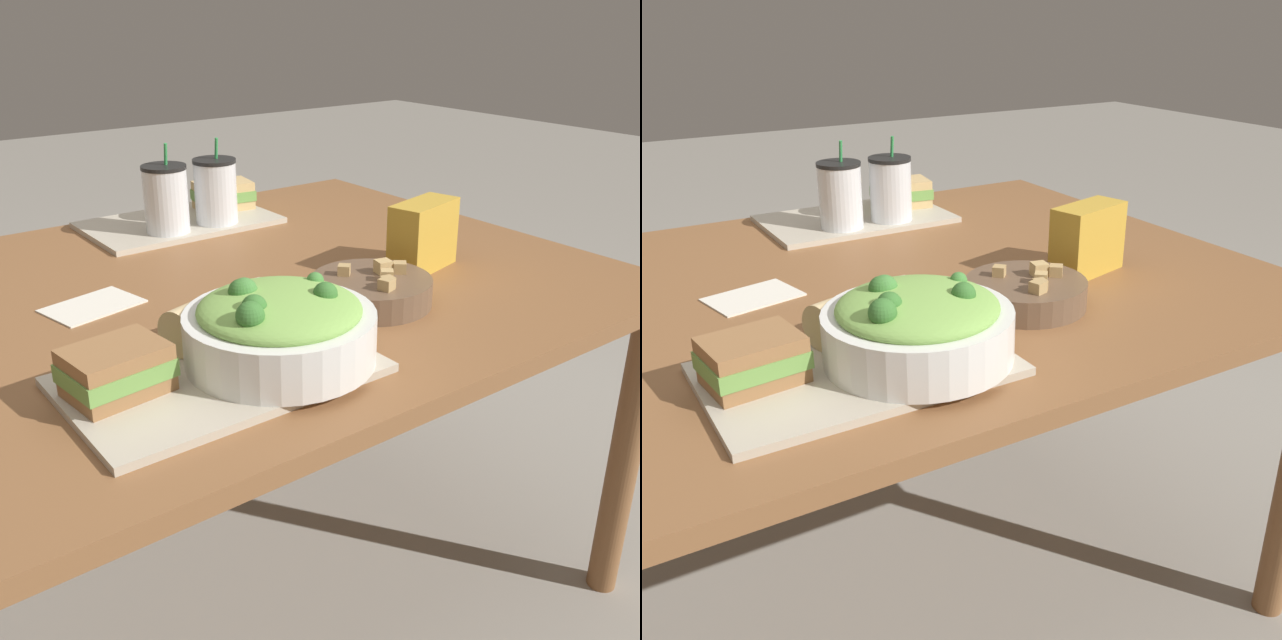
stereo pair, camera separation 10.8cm
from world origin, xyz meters
TOP-DOWN VIEW (x-y plane):
  - ground_plane at (0.00, 0.00)m, footprint 12.00×12.00m
  - dining_table at (0.00, 0.00)m, footprint 1.48×1.09m
  - tray_near at (-0.14, -0.32)m, footprint 0.42×0.26m
  - tray_far at (0.16, 0.38)m, footprint 0.42×0.26m
  - salad_bowl at (-0.06, -0.34)m, footprint 0.27×0.27m
  - soup_bowl at (0.20, -0.24)m, footprint 0.21×0.21m
  - sandwich_near at (-0.28, -0.30)m, footprint 0.14×0.11m
  - baguette_near at (-0.10, -0.23)m, footprint 0.16×0.11m
  - sandwich_far at (0.29, 0.41)m, footprint 0.15×0.11m
  - drink_cup_dark at (0.10, 0.32)m, footprint 0.10×0.10m
  - drink_cup_red at (0.22, 0.32)m, footprint 0.10×0.10m
  - chip_bag at (0.40, -0.16)m, footprint 0.16×0.10m
  - napkin_folded at (-0.18, 0.03)m, footprint 0.17×0.13m

SIDE VIEW (x-z plane):
  - ground_plane at x=0.00m, z-range 0.00..0.00m
  - dining_table at x=0.00m, z-range 0.28..0.98m
  - napkin_folded at x=-0.18m, z-range 0.70..0.70m
  - tray_near at x=-0.14m, z-range 0.70..0.71m
  - tray_far at x=0.16m, z-range 0.70..0.71m
  - soup_bowl at x=0.20m, z-range 0.69..0.76m
  - sandwich_near at x=-0.28m, z-range 0.71..0.78m
  - sandwich_far at x=0.29m, z-range 0.71..0.78m
  - baguette_near at x=-0.10m, z-range 0.71..0.78m
  - salad_bowl at x=-0.06m, z-range 0.71..0.82m
  - chip_bag at x=0.40m, z-range 0.70..0.83m
  - drink_cup_red at x=0.22m, z-range 0.69..0.87m
  - drink_cup_dark at x=0.10m, z-range 0.69..0.87m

